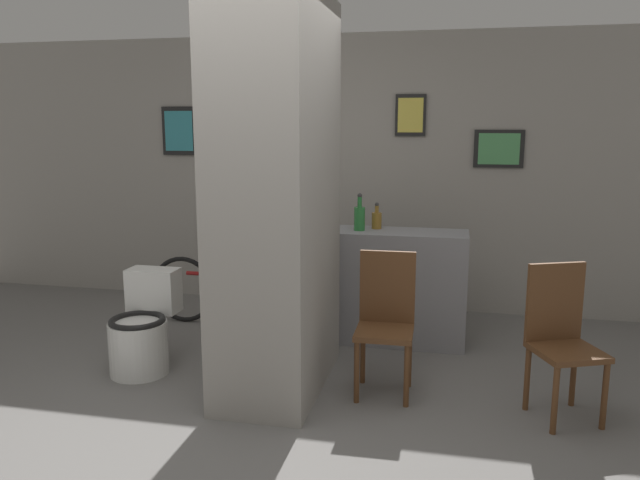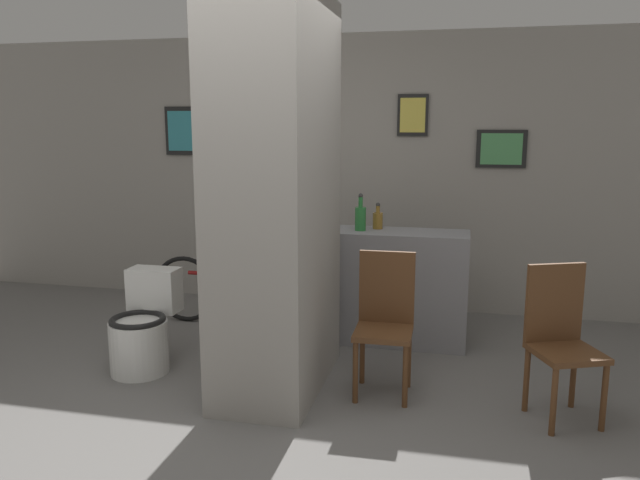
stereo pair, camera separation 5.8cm
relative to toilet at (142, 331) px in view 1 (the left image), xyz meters
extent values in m
plane|color=slate|center=(1.05, -0.64, -0.30)|extent=(14.00, 14.00, 0.00)
cube|color=gray|center=(1.05, 1.99, 1.00)|extent=(8.00, 0.06, 2.60)
cube|color=black|center=(-0.55, 1.95, 1.40)|extent=(0.36, 0.02, 0.48)
cube|color=teal|center=(-0.55, 1.93, 1.40)|extent=(0.30, 0.01, 0.39)
cube|color=black|center=(2.55, 1.95, 1.25)|extent=(0.44, 0.02, 0.34)
cube|color=#4C9959|center=(2.55, 1.93, 1.25)|extent=(0.36, 0.01, 0.28)
cube|color=black|center=(1.75, 1.95, 1.55)|extent=(0.28, 0.02, 0.38)
cube|color=#E0CC4C|center=(1.75, 1.93, 1.55)|extent=(0.23, 0.01, 0.31)
cube|color=gray|center=(1.04, -0.03, 1.00)|extent=(0.61, 1.22, 2.60)
cylinder|color=black|center=(0.72, -0.27, 1.25)|extent=(0.03, 0.40, 0.40)
cylinder|color=red|center=(0.71, -0.27, 1.25)|extent=(0.01, 0.07, 0.07)
cube|color=gray|center=(1.71, 1.01, 0.17)|extent=(1.19, 0.44, 0.92)
cylinder|color=white|center=(0.00, -0.07, -0.10)|extent=(0.42, 0.42, 0.38)
torus|color=black|center=(0.00, -0.07, 0.10)|extent=(0.40, 0.40, 0.04)
cube|color=white|center=(0.00, 0.20, 0.25)|extent=(0.38, 0.20, 0.33)
cylinder|color=brown|center=(1.61, -0.21, -0.09)|extent=(0.04, 0.04, 0.41)
cylinder|color=brown|center=(1.93, -0.20, -0.09)|extent=(0.04, 0.04, 0.41)
cylinder|color=brown|center=(1.60, 0.11, -0.09)|extent=(0.04, 0.04, 0.41)
cylinder|color=brown|center=(1.92, 0.12, -0.09)|extent=(0.04, 0.04, 0.41)
cube|color=brown|center=(1.76, -0.05, 0.14)|extent=(0.38, 0.38, 0.04)
cube|color=brown|center=(1.76, 0.12, 0.40)|extent=(0.37, 0.04, 0.49)
cylinder|color=brown|center=(2.79, -0.38, -0.09)|extent=(0.04, 0.04, 0.41)
cylinder|color=brown|center=(3.09, -0.25, -0.09)|extent=(0.04, 0.04, 0.41)
cylinder|color=brown|center=(2.67, -0.08, -0.09)|extent=(0.04, 0.04, 0.41)
cylinder|color=brown|center=(2.96, 0.04, -0.09)|extent=(0.04, 0.04, 0.41)
cube|color=brown|center=(2.88, -0.17, 0.14)|extent=(0.49, 0.49, 0.04)
cube|color=brown|center=(2.81, -0.01, 0.40)|extent=(0.35, 0.17, 0.49)
torus|color=black|center=(-0.18, 1.10, 0.01)|extent=(0.60, 0.04, 0.60)
torus|color=black|center=(0.88, 1.10, 0.01)|extent=(0.60, 0.04, 0.60)
cylinder|color=maroon|center=(0.35, 1.10, 0.16)|extent=(0.98, 0.04, 0.04)
cylinder|color=maroon|center=(0.08, 1.10, 0.16)|extent=(0.03, 0.03, 0.31)
cylinder|color=maroon|center=(0.83, 1.10, 0.16)|extent=(0.03, 0.03, 0.28)
cube|color=black|center=(0.08, 1.10, 0.34)|extent=(0.16, 0.06, 0.04)
cylinder|color=#262626|center=(0.83, 1.10, 0.30)|extent=(0.03, 0.42, 0.03)
cylinder|color=#267233|center=(1.43, 0.98, 0.72)|extent=(0.09, 0.09, 0.19)
cylinder|color=#267233|center=(1.43, 0.98, 0.86)|extent=(0.04, 0.04, 0.08)
sphere|color=#333333|center=(1.43, 0.98, 0.91)|extent=(0.04, 0.04, 0.04)
cylinder|color=olive|center=(1.56, 1.09, 0.70)|extent=(0.08, 0.08, 0.13)
cylinder|color=olive|center=(1.56, 1.09, 0.79)|extent=(0.03, 0.03, 0.06)
sphere|color=#333333|center=(1.56, 1.09, 0.83)|extent=(0.03, 0.03, 0.03)
camera|label=1|loc=(2.19, -3.95, 1.49)|focal=35.00mm
camera|label=2|loc=(2.24, -3.94, 1.49)|focal=35.00mm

